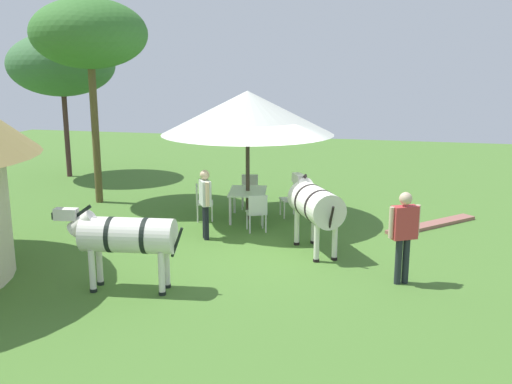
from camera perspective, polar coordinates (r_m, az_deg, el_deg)
ground_plane at (r=12.73m, az=0.50°, el=-5.10°), size 36.00×36.00×0.00m
shade_umbrella at (r=14.18m, az=-0.84°, el=7.85°), size 4.24×4.24×3.22m
patio_dining_table at (r=14.50m, az=-0.82°, el=-0.19°), size 1.41×1.12×0.74m
patio_chair_east_end at (r=14.49m, az=-5.44°, el=-0.79°), size 0.55×0.54×0.90m
patio_chair_west_end at (r=13.41m, az=0.10°, el=-1.84°), size 0.57×0.58×0.90m
patio_chair_near_hut at (r=14.81m, az=3.62°, el=-0.46°), size 0.58×0.57×0.90m
patio_chair_near_lawn at (r=15.67m, az=-0.63°, el=0.30°), size 0.50×0.52×0.90m
guest_beside_umbrella at (r=12.85m, az=-5.05°, el=-0.58°), size 0.50×0.39×1.58m
standing_watcher at (r=10.53m, az=14.42°, el=-3.59°), size 0.41×0.53×1.68m
zebra_nearest_camera at (r=10.18m, az=-12.83°, el=-4.27°), size 0.81×2.29×1.52m
zebra_by_umbrella at (r=11.99m, az=5.83°, el=-1.21°), size 1.95×1.37×1.56m
acacia_tree_right_background at (r=16.56m, az=-16.15°, el=14.72°), size 3.10×3.10×5.56m
acacia_tree_left_background at (r=20.76m, az=-18.66°, el=11.84°), size 3.52×3.52×4.87m
brick_patio_kerb at (r=14.65m, az=16.98°, el=-3.10°), size 2.27×2.19×0.08m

